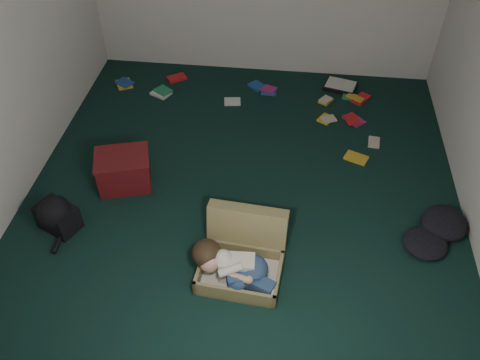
# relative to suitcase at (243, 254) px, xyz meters

# --- Properties ---
(floor) EXTENTS (4.50, 4.50, 0.00)m
(floor) POSITION_rel_suitcase_xyz_m (-0.10, 0.79, -0.14)
(floor) COLOR black
(floor) RESTS_ON ground
(wall_front) EXTENTS (4.50, 0.00, 4.50)m
(wall_front) POSITION_rel_suitcase_xyz_m (-0.10, -1.46, 1.16)
(wall_front) COLOR white
(wall_front) RESTS_ON ground
(suitcase) EXTENTS (0.70, 0.68, 0.47)m
(suitcase) POSITION_rel_suitcase_xyz_m (0.00, 0.00, 0.00)
(suitcase) COLOR olive
(suitcase) RESTS_ON floor
(person) EXTENTS (0.69, 0.38, 0.29)m
(person) POSITION_rel_suitcase_xyz_m (-0.06, -0.16, 0.04)
(person) COLOR silver
(person) RESTS_ON suitcase
(maroon_bin) EXTENTS (0.58, 0.51, 0.34)m
(maroon_bin) POSITION_rel_suitcase_xyz_m (-1.21, 0.82, 0.03)
(maroon_bin) COLOR #5D1216
(maroon_bin) RESTS_ON floor
(backpack) EXTENTS (0.53, 0.49, 0.25)m
(backpack) POSITION_rel_suitcase_xyz_m (-1.63, 0.23, -0.01)
(backpack) COLOR black
(backpack) RESTS_ON floor
(clothing_pile) EXTENTS (0.53, 0.47, 0.15)m
(clothing_pile) POSITION_rel_suitcase_xyz_m (1.60, 0.48, -0.07)
(clothing_pile) COLOR black
(clothing_pile) RESTS_ON floor
(paper_tray) EXTENTS (0.43, 0.37, 0.05)m
(paper_tray) POSITION_rel_suitcase_xyz_m (0.85, 2.74, -0.12)
(paper_tray) COLOR black
(paper_tray) RESTS_ON floor
(book_scatter) EXTENTS (3.08, 1.46, 0.02)m
(book_scatter) POSITION_rel_suitcase_xyz_m (0.15, 2.29, -0.13)
(book_scatter) COLOR gold
(book_scatter) RESTS_ON floor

